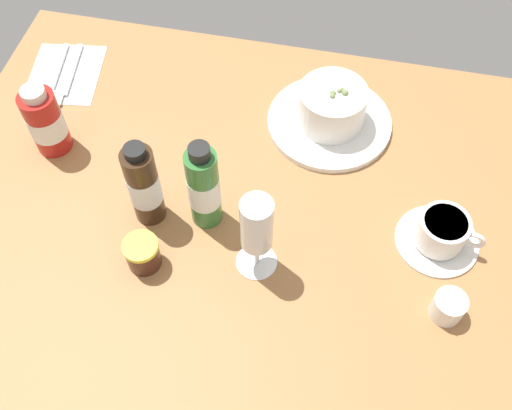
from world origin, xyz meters
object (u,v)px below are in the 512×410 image
(sauce_bottle_red, at_px, (45,121))
(sauce_bottle_brown, at_px, (144,185))
(creamer_jug, at_px, (448,307))
(porridge_bowl, at_px, (331,110))
(coffee_cup, at_px, (441,233))
(wine_glass, at_px, (257,228))
(sauce_bottle_green, at_px, (204,188))
(cutlery_setting, at_px, (64,75))
(jam_jar, at_px, (142,254))

(sauce_bottle_red, height_order, sauce_bottle_brown, sauce_bottle_brown)
(creamer_jug, bearing_deg, porridge_bowl, -56.27)
(porridge_bowl, xyz_separation_m, sauce_bottle_brown, (0.26, 0.25, 0.04))
(coffee_cup, bearing_deg, creamer_jug, 97.71)
(coffee_cup, xyz_separation_m, wine_glass, (0.28, 0.10, 0.08))
(creamer_jug, distance_m, sauce_bottle_green, 0.41)
(cutlery_setting, bearing_deg, creamer_jug, 154.92)
(porridge_bowl, height_order, jam_jar, porridge_bowl)
(cutlery_setting, height_order, sauce_bottle_red, sauce_bottle_red)
(porridge_bowl, distance_m, cutlery_setting, 0.53)
(coffee_cup, height_order, sauce_bottle_brown, sauce_bottle_brown)
(cutlery_setting, relative_size, jam_jar, 3.25)
(creamer_jug, bearing_deg, sauce_bottle_red, -14.73)
(wine_glass, distance_m, jam_jar, 0.19)
(cutlery_setting, bearing_deg, coffee_cup, 162.72)
(porridge_bowl, height_order, creamer_jug, porridge_bowl)
(coffee_cup, relative_size, sauce_bottle_red, 0.96)
(coffee_cup, bearing_deg, porridge_bowl, -45.66)
(coffee_cup, xyz_separation_m, creamer_jug, (-0.02, 0.12, -0.01))
(cutlery_setting, relative_size, wine_glass, 1.10)
(cutlery_setting, distance_m, creamer_jug, 0.83)
(sauce_bottle_brown, bearing_deg, sauce_bottle_green, -171.57)
(porridge_bowl, relative_size, wine_glass, 1.38)
(creamer_jug, height_order, wine_glass, wine_glass)
(creamer_jug, xyz_separation_m, sauce_bottle_red, (0.70, -0.18, 0.04))
(jam_jar, relative_size, sauce_bottle_brown, 0.32)
(creamer_jug, relative_size, sauce_bottle_red, 0.42)
(coffee_cup, height_order, creamer_jug, coffee_cup)
(creamer_jug, bearing_deg, sauce_bottle_green, -13.41)
(sauce_bottle_green, bearing_deg, sauce_bottle_brown, 8.43)
(cutlery_setting, xyz_separation_m, creamer_jug, (-0.75, 0.35, 0.02))
(wine_glass, height_order, sauce_bottle_red, wine_glass)
(sauce_bottle_red, bearing_deg, sauce_bottle_green, 163.58)
(coffee_cup, height_order, sauce_bottle_red, sauce_bottle_red)
(cutlery_setting, distance_m, sauce_bottle_brown, 0.39)
(porridge_bowl, bearing_deg, coffee_cup, 134.34)
(sauce_bottle_green, xyz_separation_m, sauce_bottle_red, (0.30, -0.09, -0.02))
(wine_glass, distance_m, sauce_bottle_red, 0.43)
(sauce_bottle_green, height_order, sauce_bottle_brown, sauce_bottle_green)
(sauce_bottle_red, bearing_deg, wine_glass, 158.71)
(sauce_bottle_green, height_order, sauce_bottle_red, sauce_bottle_green)
(sauce_bottle_red, bearing_deg, coffee_cup, 174.91)
(wine_glass, relative_size, sauce_bottle_brown, 0.96)
(cutlery_setting, distance_m, sauce_bottle_red, 0.19)
(jam_jar, bearing_deg, sauce_bottle_brown, -78.60)
(wine_glass, height_order, sauce_bottle_brown, sauce_bottle_brown)
(jam_jar, bearing_deg, sauce_bottle_green, -125.67)
(wine_glass, relative_size, sauce_bottle_green, 0.91)
(cutlery_setting, bearing_deg, jam_jar, 128.01)
(sauce_bottle_green, bearing_deg, jam_jar, 54.33)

